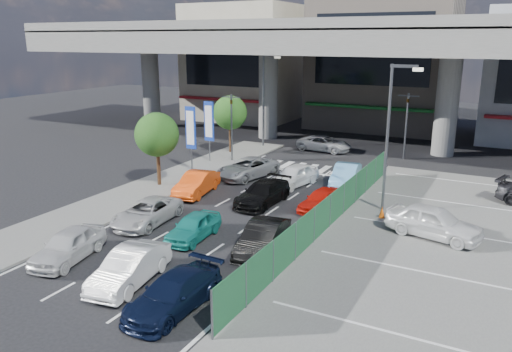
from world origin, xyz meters
The scene contains 30 objects.
ground centered at (0.00, 0.00, 0.00)m, with size 120.00×120.00×0.00m, color black.
parking_lot centered at (11.00, 2.00, 0.03)m, with size 12.00×28.00×0.06m, color #5C5C59.
sidewalk_left centered at (-7.00, 4.00, 0.06)m, with size 4.00×30.00×0.12m, color #5C5C59.
fence_run centered at (5.30, 1.00, 0.90)m, with size 0.16×22.00×1.80m, color #1D5530, non-canonical shape.
expressway centered at (0.00, 22.00, 8.76)m, with size 64.00×14.00×10.75m.
building_west centered at (-16.00, 31.97, 6.49)m, with size 12.00×10.90×13.00m.
building_center centered at (0.00, 32.97, 7.49)m, with size 14.00×10.90×15.00m.
traffic_light_left centered at (-6.20, 12.00, 3.94)m, with size 1.60×1.24×5.20m.
traffic_light_right centered at (5.50, 19.00, 3.94)m, with size 1.60×1.24×5.20m.
street_lamp_right centered at (7.17, 6.00, 4.77)m, with size 1.65×0.22×8.00m.
street_lamp_left centered at (-6.33, 18.00, 4.77)m, with size 1.65×0.22×8.00m.
signboard_near centered at (-7.20, 7.99, 3.06)m, with size 0.80×0.14×4.70m.
signboard_far centered at (-7.60, 10.99, 3.06)m, with size 0.80×0.14×4.70m.
tree_near centered at (-7.00, 4.00, 3.39)m, with size 2.80×2.80×4.80m.
tree_far centered at (-7.80, 14.50, 3.39)m, with size 2.80×2.80×4.80m.
van_white_back_left centered at (-3.43, -6.77, 0.68)m, with size 1.61×3.99×1.36m, color silver.
hatch_white_back_mid centered at (0.39, -7.21, 0.69)m, with size 1.46×4.19×1.38m, color white.
minivan_navy_back centered at (3.07, -7.99, 0.63)m, with size 1.77×4.35×1.26m, color black.
sedan_white_mid_left centered at (-3.28, -1.73, 0.62)m, with size 2.04×4.43×1.23m, color silver.
taxi_teal_mid centered at (-0.01, -2.30, 0.61)m, with size 1.45×3.60×1.23m, color teal.
hatch_black_mid_right centered at (3.66, -2.21, 0.69)m, with size 1.46×4.19×1.38m, color black.
taxi_orange_left centered at (-3.85, 3.65, 0.69)m, with size 1.46×4.19×1.38m, color #F04A0F.
sedan_black_mid centered at (0.58, 3.85, 0.65)m, with size 1.83×4.51×1.31m, color black.
taxi_orange_right centered at (4.01, 4.43, 0.62)m, with size 1.46×3.63×1.24m, color red.
wagon_silver_front_left centered at (-2.92, 8.46, 0.67)m, with size 2.24×4.85×1.35m, color gray.
sedan_white_front_mid centered at (0.70, 8.16, 0.69)m, with size 1.63×4.05×1.38m, color white.
kei_truck_front_right centered at (3.65, 9.80, 0.69)m, with size 1.46×4.19×1.38m, color #68ABE0.
crossing_wagon_silver centered at (-1.15, 18.89, 0.64)m, with size 2.12×4.59×1.28m, color #A9ABB1.
parked_sedan_white centered at (10.13, 3.09, 0.83)m, with size 1.81×4.50×1.53m, color white.
traffic_cone centered at (7.30, 4.63, 0.37)m, with size 0.32×0.32×0.62m, color #F85F0D.
Camera 1 is at (12.93, -20.65, 9.27)m, focal length 35.00 mm.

